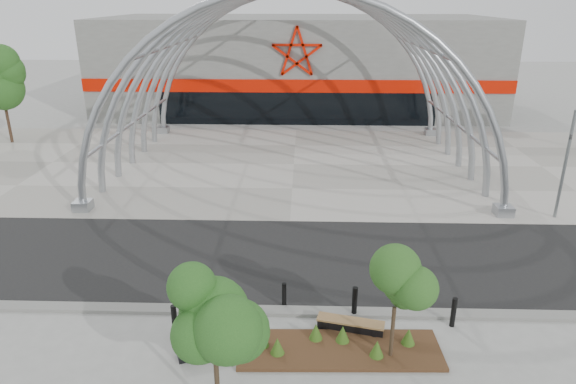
{
  "coord_description": "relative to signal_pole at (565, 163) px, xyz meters",
  "views": [
    {
      "loc": [
        0.58,
        -14.46,
        9.65
      ],
      "look_at": [
        0.0,
        4.0,
        2.6
      ],
      "focal_mm": 32.0,
      "sensor_mm": 36.0,
      "label": 1
    }
  ],
  "objects": [
    {
      "name": "bollard_1",
      "position": [
        -15.58,
        -9.36,
        -2.13
      ],
      "size": [
        0.17,
        0.17,
        1.04
      ],
      "primitive_type": "cylinder",
      "color": "black",
      "rests_on": "ground"
    },
    {
      "name": "bollard_0",
      "position": [
        -14.56,
        -8.93,
        -2.13
      ],
      "size": [
        0.17,
        0.17,
        1.05
      ],
      "primitive_type": "cylinder",
      "color": "black",
      "rests_on": "ground"
    },
    {
      "name": "ground",
      "position": [
        -12.33,
        -7.83,
        -2.66
      ],
      "size": [
        140.0,
        140.0,
        0.0
      ],
      "primitive_type": "plane",
      "color": "gray",
      "rests_on": "ground"
    },
    {
      "name": "bench_1",
      "position": [
        -10.25,
        -9.05,
        -2.45
      ],
      "size": [
        2.1,
        0.91,
        0.43
      ],
      "color": "black",
      "rests_on": "ground"
    },
    {
      "name": "arena_building",
      "position": [
        -12.33,
        25.62,
        1.33
      ],
      "size": [
        34.0,
        15.24,
        8.0
      ],
      "color": "slate",
      "rests_on": "ground"
    },
    {
      "name": "bench_0",
      "position": [
        -14.19,
        -10.08,
        -2.42
      ],
      "size": [
        2.35,
        1.32,
        0.49
      ],
      "color": "black",
      "rests_on": "ground"
    },
    {
      "name": "road",
      "position": [
        -12.33,
        -4.33,
        -2.65
      ],
      "size": [
        140.0,
        7.0,
        0.02
      ],
      "primitive_type": "cube",
      "color": "black",
      "rests_on": "ground"
    },
    {
      "name": "signal_pole",
      "position": [
        0.0,
        0.0,
        0.0
      ],
      "size": [
        0.35,
        0.71,
        5.08
      ],
      "color": "slate",
      "rests_on": "ground"
    },
    {
      "name": "bollard_2",
      "position": [
        -12.33,
        -7.76,
        -2.2
      ],
      "size": [
        0.14,
        0.14,
        0.9
      ],
      "primitive_type": "cylinder",
      "color": "black",
      "rests_on": "ground"
    },
    {
      "name": "planting_bed",
      "position": [
        -10.71,
        -9.95,
        -2.51
      ],
      "size": [
        5.9,
        1.96,
        0.62
      ],
      "color": "#3C2718",
      "rests_on": "ground"
    },
    {
      "name": "street_tree_1",
      "position": [
        -9.21,
        -10.23,
        -0.28
      ],
      "size": [
        1.4,
        1.4,
        3.31
      ],
      "color": "#2D2416",
      "rests_on": "ground"
    },
    {
      "name": "bollard_4",
      "position": [
        -7.04,
        -8.63,
        -2.16
      ],
      "size": [
        0.16,
        0.16,
        1.0
      ],
      "primitive_type": "cylinder",
      "color": "black",
      "rests_on": "ground"
    },
    {
      "name": "kerb",
      "position": [
        -12.33,
        -8.08,
        -2.6
      ],
      "size": [
        60.0,
        0.5,
        0.12
      ],
      "primitive_type": "cube",
      "color": "slate",
      "rests_on": "ground"
    },
    {
      "name": "street_tree_0",
      "position": [
        -13.74,
        -12.6,
        0.06
      ],
      "size": [
        1.66,
        1.66,
        3.77
      ],
      "color": "black",
      "rests_on": "ground"
    },
    {
      "name": "vault_canopy",
      "position": [
        -12.33,
        7.67,
        -2.64
      ],
      "size": [
        20.8,
        15.8,
        20.36
      ],
      "color": "#9CA1A6",
      "rests_on": "ground"
    },
    {
      "name": "bollard_3",
      "position": [
        -10.06,
        -8.19,
        -2.13
      ],
      "size": [
        0.17,
        0.17,
        1.05
      ],
      "primitive_type": "cylinder",
      "color": "black",
      "rests_on": "ground"
    },
    {
      "name": "forecourt",
      "position": [
        -12.33,
        7.67,
        -2.64
      ],
      "size": [
        60.0,
        17.0,
        0.04
      ],
      "primitive_type": "cube",
      "color": "#9A968C",
      "rests_on": "ground"
    }
  ]
}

